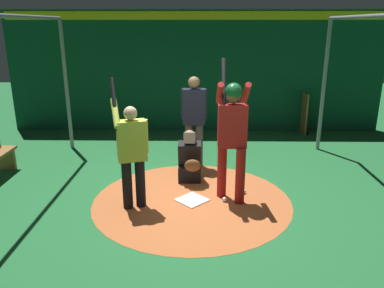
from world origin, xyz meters
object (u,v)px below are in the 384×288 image
object	(u,v)px
bat_rack	(304,114)
baseball_2	(225,199)
baseball_1	(244,191)
home_plate	(192,200)
baseball_0	(183,178)
visitor	(132,151)
batter	(232,130)
umpire	(194,117)
catcher	(190,161)

from	to	relation	value
bat_rack	baseball_2	size ratio (longest dim) A/B	14.20
baseball_1	home_plate	bearing A→B (deg)	-72.25
baseball_0	visitor	bearing A→B (deg)	-33.39
batter	baseball_2	distance (m)	1.12
umpire	bat_rack	size ratio (longest dim) A/B	1.69
home_plate	baseball_0	world-z (taller)	baseball_0
bat_rack	baseball_2	world-z (taller)	bat_rack
batter	catcher	xyz separation A→B (m)	(-0.75, -0.66, -0.79)
home_plate	bat_rack	xyz separation A→B (m)	(-4.09, 2.81, 0.48)
home_plate	baseball_2	distance (m)	0.52
home_plate	baseball_2	bearing A→B (deg)	86.17
home_plate	umpire	bearing A→B (deg)	179.69
bat_rack	umpire	bearing A→B (deg)	-48.07
baseball_1	visitor	bearing A→B (deg)	-74.14
visitor	umpire	bearing A→B (deg)	135.57
umpire	baseball_0	world-z (taller)	umpire
home_plate	baseball_1	world-z (taller)	baseball_1
visitor	baseball_1	world-z (taller)	visitor
umpire	visitor	size ratio (longest dim) A/B	0.90
visitor	bat_rack	size ratio (longest dim) A/B	1.87
baseball_0	baseball_1	xyz separation A→B (m)	(0.57, 1.04, 0.00)
home_plate	batter	world-z (taller)	batter
batter	visitor	distance (m)	1.55
batter	baseball_0	distance (m)	1.57
home_plate	bat_rack	bearing A→B (deg)	145.49
bat_rack	baseball_1	world-z (taller)	bat_rack
home_plate	baseball_1	size ratio (longest dim) A/B	5.68
catcher	baseball_0	xyz separation A→B (m)	(-0.03, -0.13, -0.33)
catcher	baseball_1	xyz separation A→B (m)	(0.54, 0.91, -0.33)
catcher	baseball_0	distance (m)	0.35
batter	baseball_2	xyz separation A→B (m)	(0.11, -0.09, -1.11)
home_plate	batter	size ratio (longest dim) A/B	0.19
visitor	home_plate	bearing A→B (deg)	86.14
batter	catcher	world-z (taller)	batter
baseball_1	baseball_2	distance (m)	0.46
batter	baseball_0	xyz separation A→B (m)	(-0.77, -0.80, -1.11)
home_plate	umpire	distance (m)	1.86
visitor	bat_rack	xyz separation A→B (m)	(-4.31, 3.70, -0.42)
catcher	visitor	world-z (taller)	visitor
catcher	bat_rack	size ratio (longest dim) A/B	0.90
batter	bat_rack	bearing A→B (deg)	151.29
catcher	baseball_1	size ratio (longest dim) A/B	12.78
bat_rack	home_plate	bearing A→B (deg)	-34.51
baseball_0	catcher	bearing A→B (deg)	78.74
batter	baseball_1	distance (m)	1.16
catcher	umpire	size ratio (longest dim) A/B	0.53
visitor	catcher	bearing A→B (deg)	123.37
visitor	baseball_0	distance (m)	1.55
visitor	batter	bearing A→B (deg)	83.20
umpire	baseball_1	world-z (taller)	umpire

